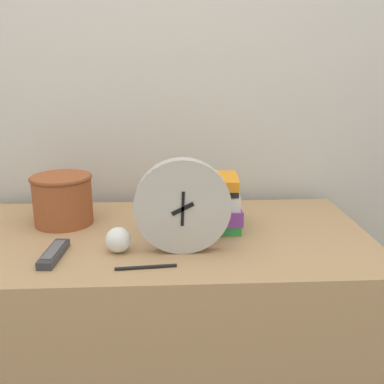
# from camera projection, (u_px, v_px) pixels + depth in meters

# --- Properties ---
(wall_back) EXTENTS (6.00, 0.04, 2.40)m
(wall_back) POSITION_uv_depth(u_px,v_px,m) (152.00, 62.00, 1.51)
(wall_back) COLOR beige
(wall_back) RESTS_ON ground_plane
(desk) EXTENTS (1.24, 0.62, 0.73)m
(desk) POSITION_uv_depth(u_px,v_px,m) (155.00, 344.00, 1.38)
(desk) COLOR tan
(desk) RESTS_ON ground_plane
(desk_clock) EXTENTS (0.25, 0.04, 0.25)m
(desk_clock) POSITION_uv_depth(u_px,v_px,m) (183.00, 207.00, 1.13)
(desk_clock) COLOR #B7B2A8
(desk_clock) RESTS_ON desk
(book_stack) EXTENTS (0.25, 0.18, 0.16)m
(book_stack) POSITION_uv_depth(u_px,v_px,m) (203.00, 203.00, 1.31)
(book_stack) COLOR green
(book_stack) RESTS_ON desk
(basket) EXTENTS (0.18, 0.18, 0.15)m
(basket) POSITION_uv_depth(u_px,v_px,m) (62.00, 198.00, 1.35)
(basket) COLOR #994C28
(basket) RESTS_ON desk
(tv_remote) EXTENTS (0.05, 0.16, 0.02)m
(tv_remote) POSITION_uv_depth(u_px,v_px,m) (54.00, 253.00, 1.13)
(tv_remote) COLOR #333338
(tv_remote) RESTS_ON desk
(crumpled_paper_ball) EXTENTS (0.07, 0.07, 0.07)m
(crumpled_paper_ball) POSITION_uv_depth(u_px,v_px,m) (118.00, 240.00, 1.15)
(crumpled_paper_ball) COLOR white
(crumpled_paper_ball) RESTS_ON desk
(pen) EXTENTS (0.15, 0.02, 0.01)m
(pen) POSITION_uv_depth(u_px,v_px,m) (146.00, 267.00, 1.07)
(pen) COLOR black
(pen) RESTS_ON desk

